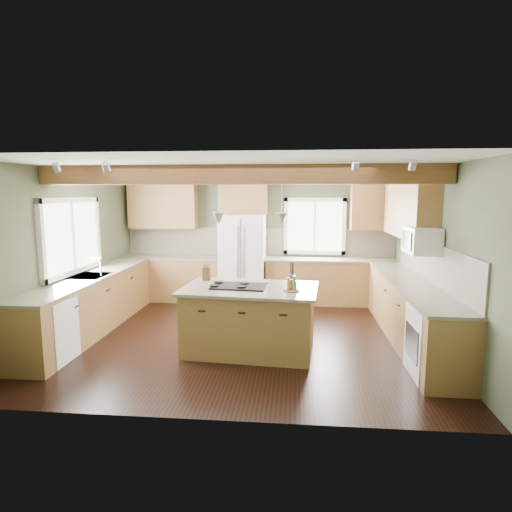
{
  "coord_description": "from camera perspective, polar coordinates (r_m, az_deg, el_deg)",
  "views": [
    {
      "loc": [
        0.77,
        -6.39,
        2.22
      ],
      "look_at": [
        0.14,
        0.3,
        1.23
      ],
      "focal_mm": 30.0,
      "sensor_mm": 36.0,
      "label": 1
    }
  ],
  "objects": [
    {
      "name": "upper_cab_over_fridge",
      "position": [
        8.78,
        -1.65,
        7.9
      ],
      "size": [
        0.96,
        0.35,
        0.7
      ],
      "primitive_type": "cube",
      "color": "brown",
      "rests_on": "wall_back"
    },
    {
      "name": "pendant_right",
      "position": [
        5.79,
        3.43,
        4.97
      ],
      "size": [
        0.18,
        0.18,
        0.16
      ],
      "primitive_type": "cone",
      "rotation": [
        3.14,
        0.0,
        0.0
      ],
      "color": "#B2B2B7",
      "rests_on": "ceiling"
    },
    {
      "name": "refrigerator",
      "position": [
        8.68,
        -1.78,
        -0.4
      ],
      "size": [
        0.9,
        0.74,
        1.8
      ],
      "primitive_type": "cube",
      "color": "silver",
      "rests_on": "floor"
    },
    {
      "name": "oven",
      "position": [
        5.71,
        23.02,
        -10.63
      ],
      "size": [
        0.6,
        0.72,
        0.84
      ],
      "primitive_type": "cube",
      "color": "white",
      "rests_on": "floor"
    },
    {
      "name": "dishwasher",
      "position": [
        6.34,
        -26.18,
        -8.93
      ],
      "size": [
        0.6,
        0.6,
        0.84
      ],
      "primitive_type": "cube",
      "color": "white",
      "rests_on": "floor"
    },
    {
      "name": "wall_back",
      "position": [
        8.97,
        0.41,
        2.47
      ],
      "size": [
        5.6,
        0.0,
        5.6
      ],
      "primitive_type": "plane",
      "rotation": [
        1.57,
        0.0,
        0.0
      ],
      "color": "#404833",
      "rests_on": "ground"
    },
    {
      "name": "counter_left",
      "position": [
        7.34,
        -21.21,
        -2.58
      ],
      "size": [
        0.64,
        3.74,
        0.04
      ],
      "primitive_type": "cube",
      "color": "#4E4839",
      "rests_on": "base_cab_left"
    },
    {
      "name": "utensil_crock",
      "position": [
        6.14,
        4.79,
        -3.19
      ],
      "size": [
        0.13,
        0.13,
        0.15
      ],
      "primitive_type": "cylinder",
      "rotation": [
        0.0,
        0.0,
        -0.19
      ],
      "color": "#362E2B",
      "rests_on": "island_top"
    },
    {
      "name": "window_back",
      "position": [
        8.9,
        7.82,
        3.97
      ],
      "size": [
        1.1,
        0.04,
        1.0
      ],
      "primitive_type": "cube",
      "color": "white",
      "rests_on": "wall_back"
    },
    {
      "name": "floor",
      "position": [
        6.81,
        -1.44,
        -10.69
      ],
      "size": [
        5.6,
        5.6,
        0.0
      ],
      "primitive_type": "plane",
      "color": "black",
      "rests_on": "ground"
    },
    {
      "name": "ceiling",
      "position": [
        6.44,
        -1.53,
        11.73
      ],
      "size": [
        5.6,
        5.6,
        0.0
      ],
      "primitive_type": "plane",
      "rotation": [
        3.14,
        0.0,
        0.0
      ],
      "color": "silver",
      "rests_on": "wall_back"
    },
    {
      "name": "knife_block",
      "position": [
        6.49,
        -6.58,
        -2.35
      ],
      "size": [
        0.12,
        0.09,
        0.2
      ],
      "primitive_type": "cube",
      "rotation": [
        0.0,
        0.0,
        0.02
      ],
      "color": "brown",
      "rests_on": "island_top"
    },
    {
      "name": "base_cab_right",
      "position": [
        6.9,
        19.85,
        -7.11
      ],
      "size": [
        0.6,
        3.7,
        0.88
      ],
      "primitive_type": "cube",
      "color": "brown",
      "rests_on": "floor"
    },
    {
      "name": "counter_back_right",
      "position": [
        8.72,
        10.04,
        -0.48
      ],
      "size": [
        2.66,
        0.64,
        0.04
      ],
      "primitive_type": "cube",
      "color": "#4E4839",
      "rests_on": "base_cab_back_right"
    },
    {
      "name": "window_left",
      "position": [
        7.38,
        -23.43,
        2.45
      ],
      "size": [
        0.04,
        1.6,
        1.05
      ],
      "primitive_type": "cube",
      "color": "white",
      "rests_on": "wall_left"
    },
    {
      "name": "soffit_trim",
      "position": [
        8.83,
        0.36,
        10.44
      ],
      "size": [
        5.55,
        0.2,
        0.1
      ],
      "primitive_type": "cube",
      "color": "#4C2E15",
      "rests_on": "ceiling"
    },
    {
      "name": "upper_cab_right",
      "position": [
        7.53,
        19.74,
        5.81
      ],
      "size": [
        0.35,
        2.2,
        0.9
      ],
      "primitive_type": "cube",
      "color": "brown",
      "rests_on": "wall_right"
    },
    {
      "name": "counter_back_left",
      "position": [
        9.06,
        -11.11,
        -0.18
      ],
      "size": [
        2.06,
        0.64,
        0.04
      ],
      "primitive_type": "cube",
      "color": "#4E4839",
      "rests_on": "base_cab_back_left"
    },
    {
      "name": "base_cab_left",
      "position": [
        7.44,
        -21.03,
        -6.07
      ],
      "size": [
        0.6,
        3.7,
        0.88
      ],
      "primitive_type": "cube",
      "color": "brown",
      "rests_on": "floor"
    },
    {
      "name": "pendant_left",
      "position": [
        5.96,
        -5.0,
        5.04
      ],
      "size": [
        0.18,
        0.18,
        0.16
      ],
      "primitive_type": "cone",
      "rotation": [
        3.14,
        0.0,
        0.0
      ],
      "color": "#B2B2B7",
      "rests_on": "ceiling"
    },
    {
      "name": "upper_cab_back_corner",
      "position": [
        8.85,
        15.41,
        6.31
      ],
      "size": [
        0.9,
        0.35,
        0.9
      ],
      "primitive_type": "cube",
      "color": "brown",
      "rests_on": "wall_back"
    },
    {
      "name": "base_cab_back_right",
      "position": [
        8.8,
        9.96,
        -3.44
      ],
      "size": [
        2.62,
        0.6,
        0.88
      ],
      "primitive_type": "cube",
      "color": "brown",
      "rests_on": "floor"
    },
    {
      "name": "wall_right",
      "position": [
        6.77,
        22.77,
        -0.12
      ],
      "size": [
        0.0,
        5.0,
        5.0
      ],
      "primitive_type": "plane",
      "rotation": [
        1.57,
        0.0,
        -1.57
      ],
      "color": "#404833",
      "rests_on": "ground"
    },
    {
      "name": "island_top",
      "position": [
        6.0,
        -0.83,
        -4.37
      ],
      "size": [
        1.96,
        1.34,
        0.04
      ],
      "primitive_type": "cube",
      "rotation": [
        0.0,
        0.0,
        -0.08
      ],
      "color": "#4E4839",
      "rests_on": "island"
    },
    {
      "name": "base_cab_back_left",
      "position": [
        9.14,
        -11.03,
        -3.03
      ],
      "size": [
        2.02,
        0.6,
        0.88
      ],
      "primitive_type": "cube",
      "color": "brown",
      "rests_on": "floor"
    },
    {
      "name": "upper_cab_back_left",
      "position": [
        9.14,
        -12.29,
        6.48
      ],
      "size": [
        1.4,
        0.35,
        0.9
      ],
      "primitive_type": "cube",
      "color": "brown",
      "rests_on": "wall_back"
    },
    {
      "name": "cooktop",
      "position": [
        6.02,
        -2.2,
        -4.03
      ],
      "size": [
        0.8,
        0.57,
        0.02
      ],
      "primitive_type": "cube",
      "rotation": [
        0.0,
        0.0,
        -0.08
      ],
      "color": "black",
      "rests_on": "island_top"
    },
    {
      "name": "backsplash_right",
      "position": [
        6.82,
        22.49,
        -0.81
      ],
      "size": [
        0.03,
        3.7,
        0.58
      ],
      "primitive_type": "cube",
      "color": "brown",
      "rests_on": "wall_right"
    },
    {
      "name": "backsplash_back",
      "position": [
        8.96,
        0.4,
        1.89
      ],
      "size": [
        5.58,
        0.03,
        0.58
      ],
      "primitive_type": "cube",
      "color": "brown",
      "rests_on": "wall_back"
    },
    {
      "name": "sink",
      "position": [
        7.34,
        -21.22,
        -2.54
      ],
      "size": [
        0.5,
        0.65,
        0.03
      ],
      "primitive_type": "cube",
      "color": "#262628",
      "rests_on": "counter_left"
    },
    {
      "name": "island",
      "position": [
        6.12,
        -0.82,
        -8.58
      ],
      "size": [
        1.84,
        1.21,
        0.88
      ],
      "primitive_type": "cube",
      "rotation": [
        0.0,
        0.0,
        -0.08
      ],
      "color": "olive",
      "rests_on": "floor"
    },
    {
      "name": "wall_left",
      "position": [
        7.37,
        -23.64,
        0.48
      ],
      "size": [
        0.0,
        5.0,
        5.0
      ],
      "primitive_type": "plane",
      "rotation": [
        1.57,
        0.0,
        1.57
      ],
      "color": "#404833",
      "rests_on": "ground"
    },
    {
      "name": "faucet",
      "position": [
        7.24,
        -20.0,
        -1.46
      ],
      "size": [
        0.02,
        0.02,
        0.28
      ],
      "primitive_type": "cylinder",
      "color": "#B2B2B7",
      "rests_on": "sink"
    },
    {
      "name": "ceiling_beam",
      "position": [
        5.87,
        -2.2,
        10.78
      ],
      "size": [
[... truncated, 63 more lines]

